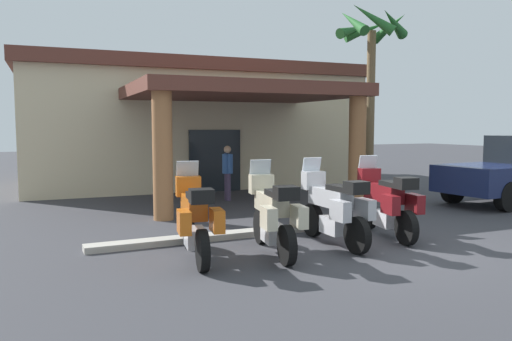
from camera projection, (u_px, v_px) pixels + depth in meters
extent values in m
plane|color=#38383D|center=(375.00, 246.00, 9.36)|extent=(80.00, 80.00, 0.00)
cube|color=beige|center=(189.00, 130.00, 19.96)|extent=(12.41, 7.00, 4.10)
cube|color=#1E2328|center=(215.00, 161.00, 17.01)|extent=(1.80, 0.17, 2.10)
cube|color=brown|center=(240.00, 92.00, 14.62)|extent=(6.45, 5.13, 0.35)
cylinder|color=#9E663D|center=(163.00, 156.00, 11.85)|extent=(0.48, 0.48, 3.05)
cylinder|color=#9E663D|center=(357.00, 151.00, 13.95)|extent=(0.48, 0.48, 3.05)
cube|color=brown|center=(188.00, 73.00, 19.76)|extent=(12.83, 7.42, 0.44)
cylinder|color=black|center=(189.00, 230.00, 9.20)|extent=(0.25, 0.67, 0.66)
cylinder|color=black|center=(203.00, 250.00, 7.72)|extent=(0.25, 0.67, 0.66)
cube|color=silver|center=(195.00, 237.00, 8.43)|extent=(0.41, 0.60, 0.32)
cube|color=orange|center=(194.00, 206.00, 8.53)|extent=(0.48, 1.18, 0.34)
cube|color=black|center=(197.00, 196.00, 8.17)|extent=(0.37, 0.64, 0.10)
cube|color=orange|center=(188.00, 186.00, 9.11)|extent=(0.47, 0.31, 0.36)
cube|color=#B2BCC6|center=(187.00, 170.00, 9.16)|extent=(0.41, 0.18, 0.36)
cube|color=orange|center=(184.00, 222.00, 7.75)|extent=(0.25, 0.46, 0.36)
cube|color=orange|center=(217.00, 220.00, 7.89)|extent=(0.25, 0.46, 0.36)
cube|color=black|center=(201.00, 196.00, 7.69)|extent=(0.41, 0.37, 0.22)
cylinder|color=black|center=(261.00, 226.00, 9.55)|extent=(0.25, 0.67, 0.66)
cylinder|color=black|center=(287.00, 245.00, 8.05)|extent=(0.25, 0.67, 0.66)
cube|color=silver|center=(273.00, 233.00, 8.77)|extent=(0.41, 0.61, 0.32)
cube|color=beige|center=(271.00, 203.00, 8.87)|extent=(0.50, 1.18, 0.34)
cube|color=black|center=(277.00, 193.00, 8.51)|extent=(0.38, 0.64, 0.10)
cube|color=beige|center=(261.00, 184.00, 9.45)|extent=(0.48, 0.31, 0.36)
cube|color=#B2BCC6|center=(260.00, 169.00, 9.50)|extent=(0.41, 0.19, 0.36)
cube|color=beige|center=(269.00, 218.00, 8.09)|extent=(0.25, 0.46, 0.36)
cube|color=beige|center=(299.00, 216.00, 8.23)|extent=(0.25, 0.46, 0.36)
cube|color=black|center=(286.00, 193.00, 8.03)|extent=(0.41, 0.38, 0.22)
cylinder|color=black|center=(312.00, 220.00, 10.18)|extent=(0.15, 0.66, 0.66)
cylinder|color=black|center=(357.00, 235.00, 8.77)|extent=(0.15, 0.66, 0.66)
cube|color=silver|center=(334.00, 225.00, 9.45)|extent=(0.33, 0.57, 0.32)
cube|color=#B2B2B7|center=(330.00, 198.00, 9.54)|extent=(0.32, 1.16, 0.34)
cube|color=black|center=(340.00, 188.00, 9.20)|extent=(0.29, 0.61, 0.10)
cube|color=#B2B2B7|center=(313.00, 180.00, 10.09)|extent=(0.44, 0.25, 0.36)
cube|color=#B2BCC6|center=(312.00, 166.00, 10.14)|extent=(0.40, 0.13, 0.36)
cube|color=#B2B2B7|center=(340.00, 211.00, 8.76)|extent=(0.19, 0.44, 0.36)
cube|color=#B2B2B7|center=(365.00, 209.00, 8.97)|extent=(0.19, 0.44, 0.36)
cube|color=black|center=(356.00, 188.00, 8.74)|extent=(0.37, 0.33, 0.22)
cylinder|color=black|center=(368.00, 214.00, 10.90)|extent=(0.26, 0.67, 0.66)
cylinder|color=black|center=(406.00, 228.00, 9.41)|extent=(0.26, 0.67, 0.66)
cube|color=silver|center=(386.00, 219.00, 10.13)|extent=(0.42, 0.61, 0.32)
cube|color=maroon|center=(383.00, 193.00, 10.23)|extent=(0.50, 1.19, 0.34)
cube|color=black|center=(392.00, 184.00, 9.87)|extent=(0.38, 0.64, 0.10)
cube|color=maroon|center=(369.00, 177.00, 10.81)|extent=(0.48, 0.32, 0.36)
cube|color=#B2BCC6|center=(368.00, 163.00, 10.86)|extent=(0.41, 0.19, 0.36)
cube|color=maroon|center=(390.00, 205.00, 9.45)|extent=(0.26, 0.47, 0.36)
cube|color=maroon|center=(415.00, 204.00, 9.58)|extent=(0.26, 0.47, 0.36)
cube|color=black|center=(406.00, 183.00, 9.38)|extent=(0.41, 0.38, 0.22)
cylinder|color=#3F334C|center=(227.00, 186.00, 15.14)|extent=(0.14, 0.14, 0.82)
cylinder|color=#3F334C|center=(228.00, 187.00, 14.97)|extent=(0.14, 0.14, 0.82)
cylinder|color=#335999|center=(227.00, 164.00, 14.99)|extent=(0.32, 0.32, 0.58)
cylinder|color=#335999|center=(226.00, 162.00, 15.20)|extent=(0.09, 0.09, 0.55)
cylinder|color=#335999|center=(229.00, 163.00, 14.78)|extent=(0.09, 0.09, 0.55)
sphere|color=tan|center=(227.00, 149.00, 14.95)|extent=(0.22, 0.22, 0.22)
cylinder|color=black|center=(453.00, 189.00, 14.52)|extent=(0.82, 0.31, 0.80)
cylinder|color=black|center=(507.00, 197.00, 13.04)|extent=(0.82, 0.31, 0.80)
cylinder|color=brown|center=(370.00, 112.00, 17.03)|extent=(0.29, 0.29, 5.41)
cone|color=#236028|center=(389.00, 27.00, 17.14)|extent=(0.46, 1.58, 0.93)
cone|color=#236028|center=(366.00, 30.00, 17.54)|extent=(1.59, 0.92, 0.86)
cone|color=#236028|center=(353.00, 30.00, 17.32)|extent=(1.61, 0.87, 0.79)
cone|color=#236028|center=(353.00, 21.00, 16.45)|extent=(0.38, 1.50, 1.12)
cone|color=#236028|center=(373.00, 18.00, 16.01)|extent=(1.40, 1.15, 1.18)
cone|color=#236028|center=(394.00, 23.00, 16.28)|extent=(1.57, 1.00, 0.90)
cube|color=#ADA89E|center=(270.00, 231.00, 10.42)|extent=(7.39, 0.36, 0.12)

